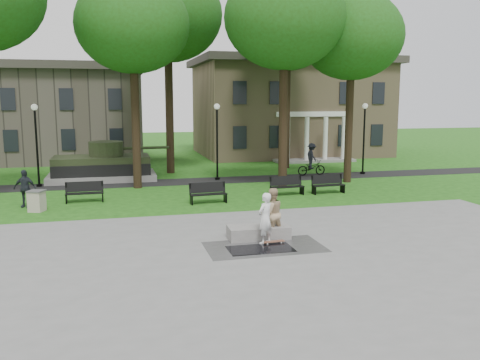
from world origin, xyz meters
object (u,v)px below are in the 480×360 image
(concrete_block, at_px, (258,232))
(friend_watching, at_px, (272,213))
(skateboarder, at_px, (265,218))
(trash_bin, at_px, (37,201))
(cyclist, at_px, (312,162))
(park_bench_0, at_px, (85,192))

(concrete_block, bearing_deg, friend_watching, -8.49)
(skateboarder, height_order, trash_bin, skateboarder)
(friend_watching, xyz_separation_m, cyclist, (7.26, 14.15, -0.06))
(concrete_block, bearing_deg, skateboarder, -87.24)
(concrete_block, distance_m, trash_bin, 10.78)
(trash_bin, bearing_deg, cyclist, 24.36)
(concrete_block, xyz_separation_m, friend_watching, (0.48, -0.07, 0.69))
(concrete_block, xyz_separation_m, trash_bin, (-8.39, 6.77, 0.24))
(skateboarder, xyz_separation_m, trash_bin, (-8.43, 7.47, -0.43))
(friend_watching, bearing_deg, park_bench_0, -61.26)
(park_bench_0, distance_m, trash_bin, 2.60)
(cyclist, xyz_separation_m, park_bench_0, (-14.16, -5.63, -0.35))
(concrete_block, relative_size, skateboarder, 1.23)
(friend_watching, xyz_separation_m, trash_bin, (-8.87, 6.84, -0.45))
(skateboarder, relative_size, cyclist, 0.84)
(skateboarder, bearing_deg, friend_watching, -159.75)
(concrete_block, relative_size, trash_bin, 2.29)
(concrete_block, distance_m, friend_watching, 0.84)
(concrete_block, relative_size, friend_watching, 1.21)
(cyclist, bearing_deg, concrete_block, 148.64)
(skateboarder, distance_m, trash_bin, 11.27)
(skateboarder, distance_m, park_bench_0, 11.20)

